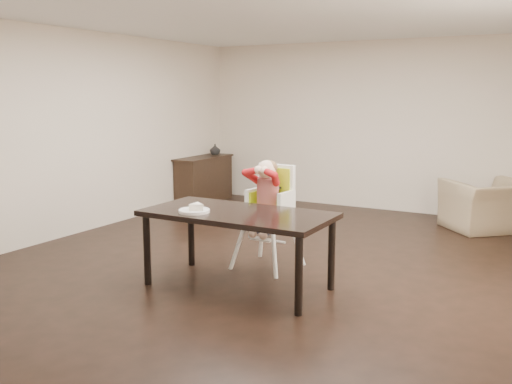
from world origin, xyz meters
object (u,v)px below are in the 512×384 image
(armchair, at_px, (489,197))
(dining_table, at_px, (238,220))
(high_chair, at_px, (269,192))
(sideboard, at_px, (204,179))

(armchair, bearing_deg, dining_table, 22.17)
(dining_table, relative_size, high_chair, 1.54)
(armchair, xyz_separation_m, sideboard, (-4.60, -0.18, -0.06))
(dining_table, relative_size, armchair, 1.71)
(dining_table, bearing_deg, high_chair, 94.07)
(high_chair, distance_m, sideboard, 3.93)
(high_chair, bearing_deg, armchair, 62.71)
(armchair, relative_size, sideboard, 0.84)
(high_chair, distance_m, armchair, 3.50)
(armchair, bearing_deg, sideboard, -39.70)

